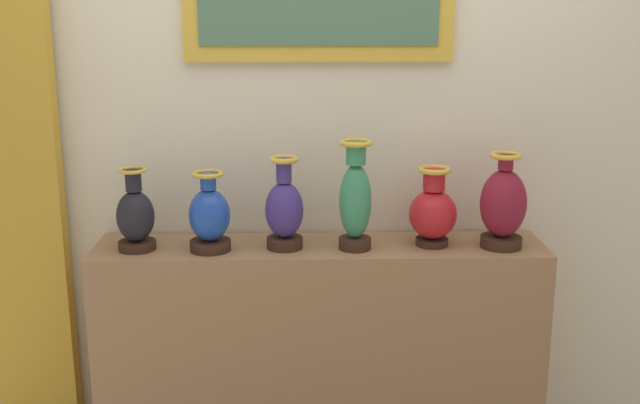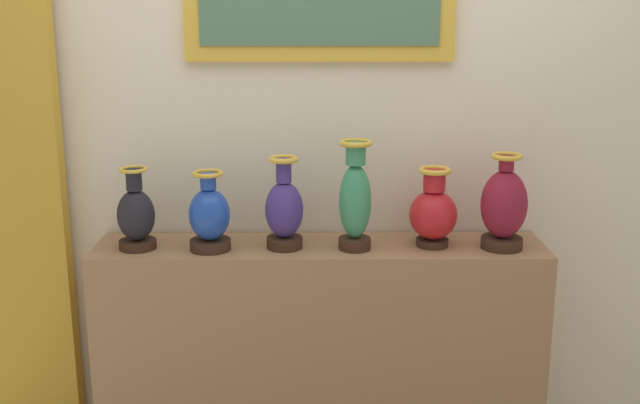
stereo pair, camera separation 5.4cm
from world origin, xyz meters
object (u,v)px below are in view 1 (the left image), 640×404
Objects in this scene: vase_sapphire at (209,217)px; vase_onyx at (135,217)px; vase_jade at (355,199)px; vase_crimson at (433,212)px; vase_burgundy at (503,206)px; vase_indigo at (284,210)px.

vase_onyx is at bearing 176.54° from vase_sapphire.
vase_jade is 1.36× the size of vase_crimson.
vase_burgundy is (0.56, 0.00, -0.03)m from vase_jade.
vase_indigo is 0.57m from vase_crimson.
vase_jade reaches higher than vase_sapphire.
vase_crimson is at bearing 6.73° from vase_jade.
vase_sapphire is (0.28, -0.02, 0.00)m from vase_onyx.
vase_jade reaches higher than vase_burgundy.
vase_indigo is at bearing 179.17° from vase_burgundy.
vase_sapphire is 0.86× the size of vase_indigo.
vase_crimson is 0.84× the size of vase_burgundy.
vase_indigo is 0.27m from vase_jade.
vase_burgundy is (1.38, -0.01, 0.04)m from vase_onyx.
vase_onyx is 0.28m from vase_sapphire.
vase_crimson is 0.26m from vase_burgundy.
vase_jade is 1.14× the size of vase_burgundy.
vase_jade reaches higher than vase_onyx.
vase_sapphire is 0.55m from vase_jade.
vase_burgundy reaches higher than vase_indigo.
vase_burgundy is at bearing -0.34° from vase_onyx.
vase_crimson is (0.85, 0.04, 0.00)m from vase_sapphire.
vase_onyx is 0.88× the size of vase_indigo.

